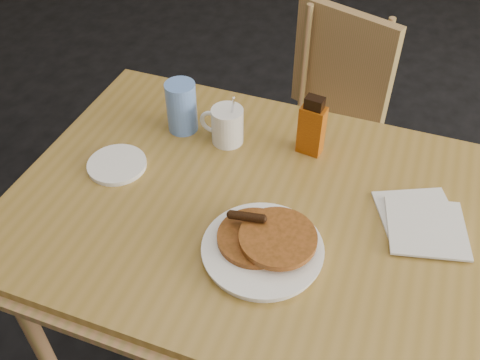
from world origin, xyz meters
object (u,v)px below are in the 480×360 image
(pancake_plate, at_px, (264,245))
(blue_tumbler, at_px, (182,107))
(main_table, at_px, (271,219))
(syrup_bottle, at_px, (312,127))
(chair_main_far, at_px, (332,111))
(coffee_mug, at_px, (226,125))

(pancake_plate, bearing_deg, blue_tumbler, 136.50)
(blue_tumbler, bearing_deg, pancake_plate, -43.50)
(main_table, xyz_separation_m, pancake_plate, (0.02, -0.13, 0.06))
(main_table, height_order, syrup_bottle, syrup_bottle)
(blue_tumbler, bearing_deg, chair_main_far, 61.47)
(coffee_mug, bearing_deg, main_table, -52.90)
(main_table, relative_size, blue_tumbler, 9.02)
(syrup_bottle, bearing_deg, coffee_mug, -163.32)
(chair_main_far, height_order, syrup_bottle, syrup_bottle)
(syrup_bottle, distance_m, blue_tumbler, 0.34)
(main_table, relative_size, syrup_bottle, 7.70)
(chair_main_far, distance_m, blue_tumbler, 0.71)
(pancake_plate, bearing_deg, main_table, 100.62)
(main_table, distance_m, coffee_mug, 0.28)
(pancake_plate, height_order, coffee_mug, coffee_mug)
(chair_main_far, bearing_deg, blue_tumbler, -99.68)
(syrup_bottle, bearing_deg, chair_main_far, 101.22)
(main_table, bearing_deg, coffee_mug, 134.77)
(syrup_bottle, xyz_separation_m, blue_tumbler, (-0.34, -0.03, -0.01))
(chair_main_far, relative_size, blue_tumbler, 6.02)
(chair_main_far, height_order, pancake_plate, chair_main_far)
(coffee_mug, bearing_deg, chair_main_far, 65.14)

